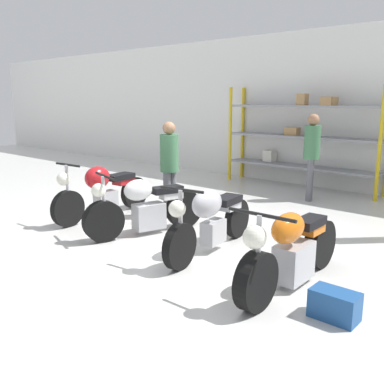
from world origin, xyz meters
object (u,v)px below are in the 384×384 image
Objects in this scene: motorcycle_white at (145,208)px; motorcycle_silver at (210,218)px; motorcycle_red at (102,190)px; person_near_rack at (169,162)px; motorcycle_orange at (291,251)px; toolbox at (335,305)px; person_browsing at (312,150)px; shelving_rack at (301,135)px.

motorcycle_silver reaches higher than motorcycle_white.
person_near_rack reaches higher than motorcycle_red.
motorcycle_red is 1.03× the size of motorcycle_orange.
motorcycle_red is at bearing -101.13° from motorcycle_silver.
motorcycle_white is at bearing -96.28° from motorcycle_orange.
toolbox is (2.02, -0.64, -0.34)m from motorcycle_silver.
motorcycle_orange is at bearing 70.41° from motorcycle_silver.
person_browsing reaches higher than motorcycle_white.
motorcycle_silver is at bearing -102.62° from motorcycle_orange.
toolbox is (4.57, -0.79, -0.34)m from motorcycle_red.
person_browsing is (0.78, -1.06, -0.20)m from shelving_rack.
motorcycle_orange is 3.32m from person_near_rack.
shelving_rack reaches higher than motorcycle_orange.
shelving_rack reaches higher than person_near_rack.
motorcycle_red is 1.28× the size of person_near_rack.
person_near_rack is at bearing -139.94° from motorcycle_white.
motorcycle_orange is 1.18× the size of person_browsing.
person_browsing is (-0.40, 3.73, 0.56)m from motorcycle_silver.
motorcycle_silver is 3.80m from person_browsing.
motorcycle_white is 1.26m from motorcycle_silver.
person_browsing is at bearing 178.17° from motorcycle_silver.
motorcycle_orange is at bearing 101.21° from motorcycle_white.
motorcycle_red is 4.22m from person_browsing.
motorcycle_orange is at bearing 90.10° from person_browsing.
motorcycle_white is at bearing 169.49° from toolbox.
motorcycle_red is 4.65m from toolbox.
shelving_rack is at bearing -164.29° from motorcycle_white.
shelving_rack reaches higher than toolbox.
motorcycle_red is (-1.37, -4.65, -0.75)m from shelving_rack.
motorcycle_white is 0.93× the size of motorcycle_silver.
person_near_rack is (-0.42, 0.98, 0.56)m from motorcycle_white.
shelving_rack is 6.41m from toolbox.
person_browsing is 5.08m from toolbox.
shelving_rack is at bearing 159.12° from motorcycle_red.
person_near_rack is (0.87, 0.79, 0.50)m from motorcycle_red.
motorcycle_orange is 0.81m from toolbox.
motorcycle_orange is (2.54, -5.08, -0.82)m from shelving_rack.
motorcycle_red is at bearing 35.55° from person_browsing.
shelving_rack is 1.81× the size of motorcycle_silver.
person_near_rack is at bearing -97.34° from shelving_rack.
person_browsing reaches higher than motorcycle_red.
shelving_rack is 1.34m from person_browsing.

